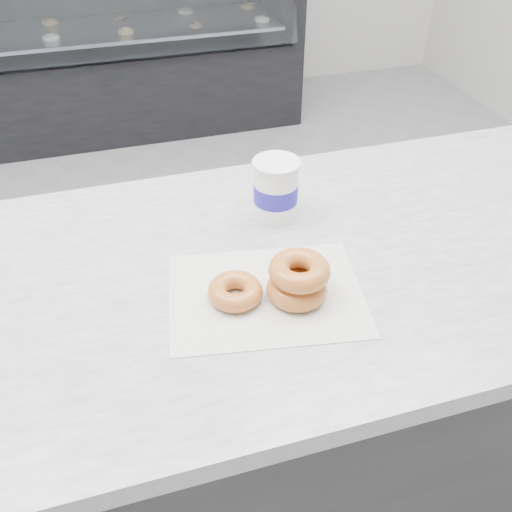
{
  "coord_description": "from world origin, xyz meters",
  "views": [
    {
      "loc": [
        -0.05,
        -1.4,
        1.58
      ],
      "look_at": [
        0.18,
        -0.63,
        0.95
      ],
      "focal_mm": 40.0,
      "sensor_mm": 36.0,
      "label": 1
    }
  ],
  "objects_px": {
    "donut_single": "(235,291)",
    "coffee_cup": "(276,189)",
    "counter": "(175,433)",
    "donut_stack": "(298,280)",
    "display_case": "(90,46)"
  },
  "relations": [
    {
      "from": "donut_single",
      "to": "coffee_cup",
      "type": "relative_size",
      "value": 0.74
    },
    {
      "from": "counter",
      "to": "donut_stack",
      "type": "height_order",
      "value": "donut_stack"
    },
    {
      "from": "counter",
      "to": "display_case",
      "type": "distance_m",
      "value": 2.72
    },
    {
      "from": "donut_single",
      "to": "donut_stack",
      "type": "distance_m",
      "value": 0.11
    },
    {
      "from": "display_case",
      "to": "donut_stack",
      "type": "xyz_separation_m",
      "value": [
        0.24,
        -2.83,
        0.45
      ]
    },
    {
      "from": "donut_single",
      "to": "counter",
      "type": "bearing_deg",
      "value": 148.9
    },
    {
      "from": "counter",
      "to": "donut_stack",
      "type": "xyz_separation_m",
      "value": [
        0.24,
        -0.1,
        0.49
      ]
    },
    {
      "from": "counter",
      "to": "donut_stack",
      "type": "distance_m",
      "value": 0.55
    },
    {
      "from": "display_case",
      "to": "donut_single",
      "type": "bearing_deg",
      "value": -87.3
    },
    {
      "from": "donut_stack",
      "to": "counter",
      "type": "bearing_deg",
      "value": 156.36
    },
    {
      "from": "donut_stack",
      "to": "display_case",
      "type": "bearing_deg",
      "value": 94.81
    },
    {
      "from": "counter",
      "to": "coffee_cup",
      "type": "xyz_separation_m",
      "value": [
        0.28,
        0.15,
        0.51
      ]
    },
    {
      "from": "donut_stack",
      "to": "donut_single",
      "type": "bearing_deg",
      "value": 166.98
    },
    {
      "from": "display_case",
      "to": "coffee_cup",
      "type": "distance_m",
      "value": 2.63
    },
    {
      "from": "donut_single",
      "to": "donut_stack",
      "type": "relative_size",
      "value": 0.85
    }
  ]
}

